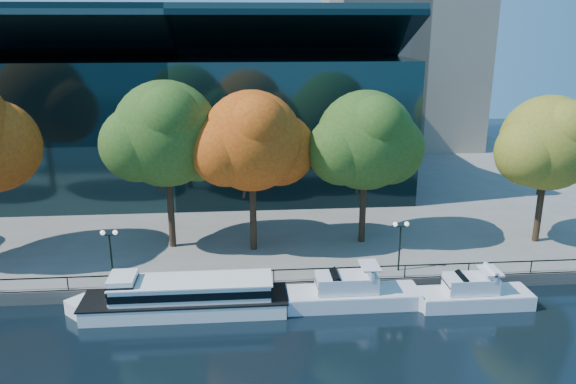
{
  "coord_description": "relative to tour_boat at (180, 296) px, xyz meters",
  "views": [
    {
      "loc": [
        2.89,
        -34.99,
        19.6
      ],
      "look_at": [
        6.46,
        8.0,
        6.57
      ],
      "focal_mm": 35.0,
      "sensor_mm": 36.0,
      "label": 1
    }
  ],
  "objects": [
    {
      "name": "tree_5",
      "position": [
        30.6,
        8.54,
        8.44
      ],
      "size": [
        10.09,
        8.27,
        12.91
      ],
      "color": "black",
      "rests_on": "promenade"
    },
    {
      "name": "tree_4",
      "position": [
        15.14,
        9.7,
        8.68
      ],
      "size": [
        10.52,
        8.62,
        13.33
      ],
      "color": "black",
      "rests_on": "promenade"
    },
    {
      "name": "cruiser_far",
      "position": [
        20.68,
        -0.76,
        -0.32
      ],
      "size": [
        9.04,
        2.5,
        2.95
      ],
      "color": "white",
      "rests_on": "ground"
    },
    {
      "name": "convention_building",
      "position": [
        -2.28,
        30.76,
        7.25
      ],
      "size": [
        50.0,
        24.57,
        21.43
      ],
      "color": "black",
      "rests_on": "ground"
    },
    {
      "name": "railing",
      "position": [
        1.72,
        2.22,
        0.68
      ],
      "size": [
        88.2,
        0.08,
        0.99
      ],
      "color": "black",
      "rests_on": "promenade"
    },
    {
      "name": "cruiser_near",
      "position": [
        11.87,
        0.06,
        -0.29
      ],
      "size": [
        10.72,
        2.76,
        3.11
      ],
      "color": "white",
      "rests_on": "ground"
    },
    {
      "name": "tour_boat",
      "position": [
        0.0,
        0.0,
        0.0
      ],
      "size": [
        15.58,
        3.48,
        2.96
      ],
      "color": "white",
      "rests_on": "ground"
    },
    {
      "name": "ground",
      "position": [
        1.72,
        -1.03,
        -1.26
      ],
      "size": [
        160.0,
        160.0,
        0.0
      ],
      "primitive_type": "plane",
      "color": "black",
      "rests_on": "ground"
    },
    {
      "name": "tree_2",
      "position": [
        -1.42,
        9.94,
        9.44
      ],
      "size": [
        10.93,
        8.97,
        14.27
      ],
      "color": "black",
      "rests_on": "promenade"
    },
    {
      "name": "lamp_2",
      "position": [
        16.58,
        3.47,
        2.72
      ],
      "size": [
        1.26,
        0.36,
        4.03
      ],
      "color": "black",
      "rests_on": "promenade"
    },
    {
      "name": "promenade",
      "position": [
        1.72,
        35.35,
        -0.76
      ],
      "size": [
        90.0,
        67.08,
        1.0
      ],
      "color": "slate",
      "rests_on": "ground"
    },
    {
      "name": "lamp_1",
      "position": [
        -5.32,
        3.47,
        2.72
      ],
      "size": [
        1.26,
        0.36,
        4.03
      ],
      "color": "black",
      "rests_on": "promenade"
    },
    {
      "name": "tree_3",
      "position": [
        5.55,
        8.7,
        9.0
      ],
      "size": [
        10.28,
        8.43,
        13.55
      ],
      "color": "black",
      "rests_on": "promenade"
    }
  ]
}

